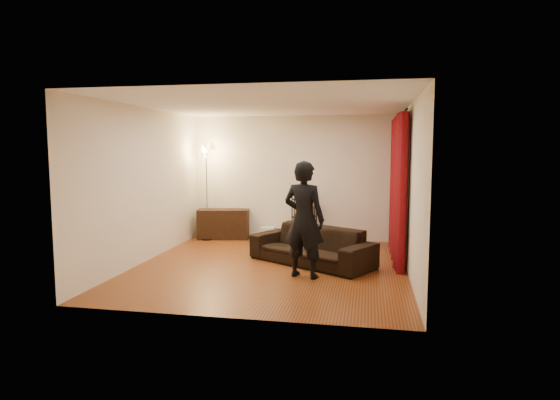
% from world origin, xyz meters
% --- Properties ---
extents(floor, '(5.00, 5.00, 0.00)m').
position_xyz_m(floor, '(0.00, 0.00, 0.00)').
color(floor, brown).
rests_on(floor, ground).
extents(ceiling, '(5.00, 5.00, 0.00)m').
position_xyz_m(ceiling, '(0.00, 0.00, 2.70)').
color(ceiling, white).
rests_on(ceiling, ground).
extents(wall_back, '(5.00, 0.00, 5.00)m').
position_xyz_m(wall_back, '(0.00, 2.50, 1.35)').
color(wall_back, silver).
rests_on(wall_back, ground).
extents(wall_front, '(5.00, 0.00, 5.00)m').
position_xyz_m(wall_front, '(0.00, -2.50, 1.35)').
color(wall_front, silver).
rests_on(wall_front, ground).
extents(wall_left, '(0.00, 5.00, 5.00)m').
position_xyz_m(wall_left, '(-2.25, 0.00, 1.35)').
color(wall_left, silver).
rests_on(wall_left, ground).
extents(wall_right, '(0.00, 5.00, 5.00)m').
position_xyz_m(wall_right, '(2.25, 0.00, 1.35)').
color(wall_right, silver).
rests_on(wall_right, ground).
extents(curtain_rod, '(0.04, 2.65, 0.04)m').
position_xyz_m(curtain_rod, '(2.15, 1.12, 2.58)').
color(curtain_rod, black).
rests_on(curtain_rod, wall_right).
extents(curtain, '(0.22, 2.65, 2.55)m').
position_xyz_m(curtain, '(2.13, 1.12, 1.28)').
color(curtain, '#6A0404').
rests_on(curtain, ground).
extents(sofa, '(2.32, 1.86, 0.64)m').
position_xyz_m(sofa, '(0.65, 0.30, 0.32)').
color(sofa, black).
rests_on(sofa, ground).
extents(person, '(0.75, 0.60, 1.80)m').
position_xyz_m(person, '(0.64, -0.57, 0.90)').
color(person, black).
rests_on(person, ground).
extents(media_cabinet, '(1.18, 0.62, 0.65)m').
position_xyz_m(media_cabinet, '(-1.54, 2.23, 0.33)').
color(media_cabinet, black).
rests_on(media_cabinet, ground).
extents(storage_boxes, '(0.36, 0.30, 0.28)m').
position_xyz_m(storage_boxes, '(-0.56, 2.31, 0.14)').
color(storage_boxes, beige).
rests_on(storage_boxes, ground).
extents(wire_shelf, '(0.55, 0.44, 1.06)m').
position_xyz_m(wire_shelf, '(0.26, 2.28, 0.53)').
color(wire_shelf, black).
rests_on(wire_shelf, ground).
extents(floor_lamp, '(0.39, 0.39, 2.09)m').
position_xyz_m(floor_lamp, '(-1.86, 2.06, 1.05)').
color(floor_lamp, silver).
rests_on(floor_lamp, ground).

